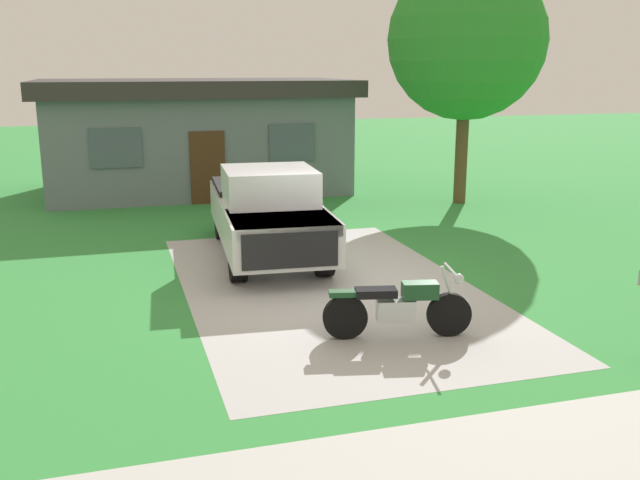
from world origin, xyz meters
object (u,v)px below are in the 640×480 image
object	(u,v)px
motorcycle	(399,307)
neighbor_house	(196,134)
pickup_truck	(267,210)
shade_tree	(467,40)

from	to	relation	value
motorcycle	neighbor_house	size ratio (longest dim) A/B	0.23
neighbor_house	pickup_truck	bearing A→B (deg)	-87.37
shade_tree	neighbor_house	bearing A→B (deg)	147.91
motorcycle	neighbor_house	world-z (taller)	neighbor_house
motorcycle	shade_tree	bearing A→B (deg)	58.21
shade_tree	motorcycle	bearing A→B (deg)	-121.79
motorcycle	pickup_truck	bearing A→B (deg)	98.86
motorcycle	pickup_truck	xyz separation A→B (m)	(-0.82, 5.27, 0.48)
pickup_truck	shade_tree	world-z (taller)	shade_tree
shade_tree	neighbor_house	world-z (taller)	shade_tree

